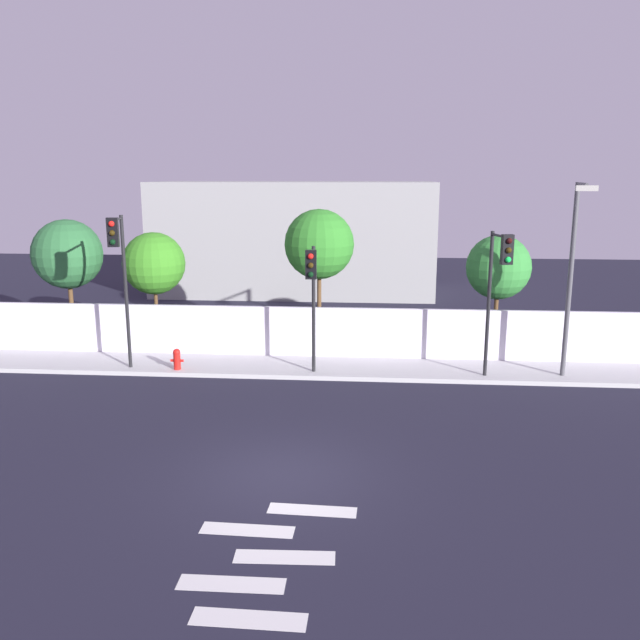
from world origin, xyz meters
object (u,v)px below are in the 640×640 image
Objects in this scene: traffic_light_center at (312,284)px; roadside_tree_midleft at (154,264)px; street_lamp_curbside at (573,264)px; roadside_tree_rightmost at (498,267)px; fire_hydrant at (177,358)px; roadside_tree_midright at (319,245)px; traffic_light_left at (498,274)px; traffic_light_right at (119,261)px; roadside_tree_leftmost at (67,254)px.

traffic_light_center is 0.94× the size of roadside_tree_midleft.
street_lamp_curbside reaches higher than roadside_tree_rightmost.
roadside_tree_midleft is (-1.77, 3.38, 2.76)m from fire_hydrant.
roadside_tree_midleft is 6.39m from roadside_tree_midright.
street_lamp_curbside is 1.39× the size of roadside_tree_rightmost.
traffic_light_left is 12.03m from traffic_light_right.
roadside_tree_midleft is at bearing -180.00° from roadside_tree_midright.
roadside_tree_midright is at bearing 146.58° from traffic_light_left.
roadside_tree_midright reaches higher than roadside_tree_leftmost.
fire_hydrant is at bearing 173.87° from traffic_light_center.
street_lamp_curbside is at bearing 2.55° from traffic_light_right.
traffic_light_left is at bearing -100.52° from roadside_tree_rightmost.
roadside_tree_rightmost is at bearing 0.00° from roadside_tree_midright.
roadside_tree_midright reaches higher than traffic_light_right.
traffic_light_right reaches higher than fire_hydrant.
roadside_tree_rightmost is (16.34, 0.00, -0.32)m from roadside_tree_leftmost.
roadside_tree_midright is at bearing 0.00° from roadside_tree_midleft.
street_lamp_curbside reaches higher than roadside_tree_midleft.
roadside_tree_midright is (-0.09, 3.88, 0.83)m from traffic_light_center.
traffic_light_right reaches higher than roadside_tree_leftmost.
roadside_tree_midleft is (-12.23, 3.88, -0.31)m from traffic_light_left.
traffic_light_right is 5.34m from roadside_tree_leftmost.
roadside_tree_leftmost reaches higher than fire_hydrant.
traffic_light_right reaches higher than traffic_light_center.
roadside_tree_leftmost is (-15.62, 3.88, 0.01)m from traffic_light_left.
fire_hydrant is 0.16× the size of roadside_tree_rightmost.
roadside_tree_midleft reaches higher than roadside_tree_rightmost.
traffic_light_right reaches higher than roadside_tree_rightmost.
street_lamp_curbside reaches higher than fire_hydrant.
traffic_light_left is 5.80m from traffic_light_center.
roadside_tree_rightmost is (0.72, 3.88, -0.32)m from traffic_light_left.
roadside_tree_rightmost is (6.51, 3.88, 0.05)m from traffic_light_center.
street_lamp_curbside is 13.27m from fire_hydrant.
fire_hydrant is at bearing -179.60° from street_lamp_curbside.
traffic_light_center is 8.23m from street_lamp_curbside.
fire_hydrant is at bearing 177.27° from traffic_light_left.
traffic_light_left is 12.83m from roadside_tree_midleft.
traffic_light_center is at bearing -88.67° from roadside_tree_midright.
traffic_light_right is 3.99m from roadside_tree_midleft.
traffic_light_center is 7.52m from roadside_tree_midleft.
roadside_tree_midleft is 12.95m from roadside_tree_rightmost.
traffic_light_center is at bearing -21.56° from roadside_tree_leftmost.
traffic_light_right is (-6.23, -0.05, 0.67)m from traffic_light_center.
roadside_tree_midright reaches higher than traffic_light_center.
roadside_tree_rightmost reaches higher than fire_hydrant.
traffic_light_left is 0.88× the size of roadside_tree_midright.
roadside_tree_rightmost is at bearing 30.81° from traffic_light_center.
roadside_tree_midright is at bearing 36.49° from fire_hydrant.
fire_hydrant is 0.15× the size of roadside_tree_leftmost.
traffic_light_center is 5.85× the size of fire_hydrant.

